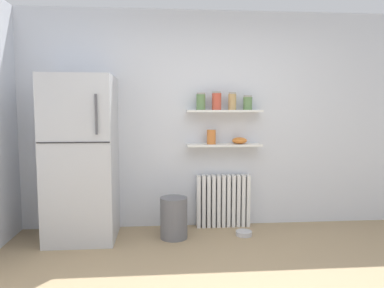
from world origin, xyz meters
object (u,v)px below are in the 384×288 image
shelf_bowl (240,141)px  storage_jar_3 (248,103)px  storage_jar_0 (201,101)px  pet_food_bowl (244,233)px  radiator (223,201)px  refrigerator (82,158)px  storage_jar_2 (232,101)px  vase (211,137)px  trash_bin (174,218)px  storage_jar_1 (217,101)px

shelf_bowl → storage_jar_3: bearing=-0.0°
storage_jar_0 → storage_jar_3: bearing=-0.0°
storage_jar_0 → storage_jar_3: (0.56, -0.00, -0.01)m
pet_food_bowl → radiator: bearing=117.9°
refrigerator → storage_jar_2: refrigerator is taller
storage_jar_0 → storage_jar_3: storage_jar_0 is taller
storage_jar_2 → shelf_bowl: bearing=-0.0°
radiator → vase: 0.80m
storage_jar_2 → pet_food_bowl: size_ratio=1.13×
vase → radiator: bearing=11.0°
storage_jar_2 → storage_jar_3: storage_jar_2 is taller
storage_jar_3 → shelf_bowl: 0.46m
vase → shelf_bowl: bearing=0.0°
shelf_bowl → pet_food_bowl: size_ratio=0.96×
storage_jar_2 → pet_food_bowl: (0.09, -0.31, -1.50)m
refrigerator → shelf_bowl: 1.83m
radiator → vase: (-0.15, -0.03, 0.79)m
storage_jar_3 → pet_food_bowl: size_ratio=0.92×
trash_bin → storage_jar_2: bearing=24.6°
refrigerator → storage_jar_0: bearing=10.1°
storage_jar_2 → refrigerator: bearing=-172.0°
storage_jar_2 → vase: (-0.25, -0.00, -0.42)m
trash_bin → pet_food_bowl: size_ratio=2.48×
vase → shelf_bowl: 0.34m
shelf_bowl → pet_food_bowl: 1.08m
shelf_bowl → vase: bearing=180.0°
storage_jar_1 → storage_jar_0: bearing=180.0°
storage_jar_0 → shelf_bowl: 0.66m
pet_food_bowl → refrigerator: bearing=177.7°
shelf_bowl → refrigerator: bearing=-172.5°
vase → refrigerator: bearing=-170.7°
storage_jar_0 → storage_jar_1: size_ratio=0.94×
storage_jar_3 → refrigerator: bearing=-172.8°
storage_jar_3 → shelf_bowl: size_ratio=0.96×
refrigerator → storage_jar_3: refrigerator is taller
radiator → trash_bin: size_ratio=1.41×
refrigerator → pet_food_bowl: (1.80, -0.07, -0.87)m
radiator → vase: bearing=-169.0°
refrigerator → storage_jar_3: size_ratio=10.48×
refrigerator → radiator: (1.62, 0.27, -0.58)m
radiator → storage_jar_0: bearing=-173.9°
storage_jar_3 → trash_bin: storage_jar_3 is taller
radiator → trash_bin: (-0.61, -0.35, -0.09)m
storage_jar_0 → vase: size_ratio=1.18×
storage_jar_2 → pet_food_bowl: 1.54m
storage_jar_0 → storage_jar_1: (0.19, -0.00, 0.01)m
radiator → vase: vase is taller
storage_jar_3 → storage_jar_0: bearing=180.0°
refrigerator → pet_food_bowl: 2.00m
storage_jar_1 → trash_bin: storage_jar_1 is taller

